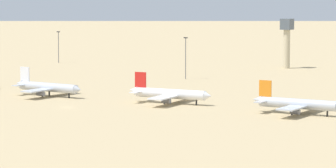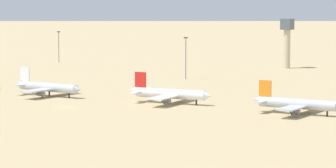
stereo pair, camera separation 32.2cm
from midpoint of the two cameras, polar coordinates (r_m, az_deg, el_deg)
The scene contains 7 objects.
ground at distance 355.48m, azimuth -5.61°, elevation -1.31°, with size 4000.00×4000.00×0.00m, color tan.
parked_jet_white_3 at distance 388.23m, azimuth -6.68°, elevation -0.18°, with size 31.85×26.69×10.54m.
parked_jet_red_4 at distance 363.79m, azimuth 0.09°, elevation -0.55°, with size 32.65×27.60×10.78m.
parked_jet_orange_5 at distance 338.57m, azimuth 7.20°, elevation -1.10°, with size 32.31×27.14×10.68m.
control_tower at distance 502.40m, azimuth 6.65°, elevation 2.53°, with size 5.20×5.20×24.23m.
light_pole_mid at distance 533.93m, azimuth -6.07°, elevation 2.19°, with size 1.80×0.50×16.29m.
light_pole_east at distance 448.10m, azimuth 1.02°, elevation 1.60°, with size 1.80×0.50×18.38m.
Camera 2 is at (218.30, -276.79, 45.93)m, focal length 109.76 mm.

